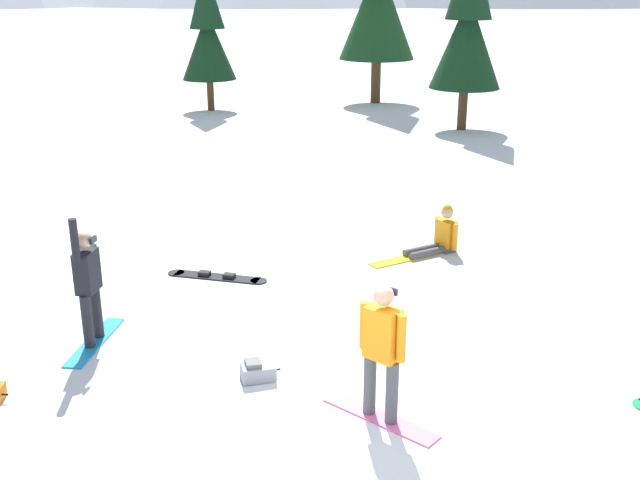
{
  "coord_description": "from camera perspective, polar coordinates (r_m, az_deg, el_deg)",
  "views": [
    {
      "loc": [
        -0.16,
        -7.13,
        4.98
      ],
      "look_at": [
        -0.62,
        4.16,
        1.0
      ],
      "focal_mm": 41.88,
      "sensor_mm": 36.0,
      "label": 1
    }
  ],
  "objects": [
    {
      "name": "ground_plane",
      "position": [
        8.7,
        3.09,
        -15.55
      ],
      "size": [
        800.0,
        800.0,
        0.0
      ],
      "primitive_type": "plane",
      "color": "silver"
    },
    {
      "name": "snowboarder_foreground",
      "position": [
        8.74,
        4.75,
        -8.42
      ],
      "size": [
        1.39,
        1.17,
        1.73
      ],
      "color": "pink",
      "rests_on": "ground_plane"
    },
    {
      "name": "snowboarder_midground",
      "position": [
        10.99,
        -17.28,
        -3.22
      ],
      "size": [
        0.42,
        1.58,
        1.96
      ],
      "color": "#1E8CD8",
      "rests_on": "ground_plane"
    },
    {
      "name": "snowboarder_background",
      "position": [
        14.4,
        9.03,
        0.25
      ],
      "size": [
        1.72,
        1.31,
        0.93
      ],
      "color": "#4C4C51",
      "rests_on": "ground_plane"
    },
    {
      "name": "loose_snowboard_near_left",
      "position": [
        13.25,
        -7.89,
        -2.77
      ],
      "size": [
        1.86,
        0.66,
        0.09
      ],
      "color": "black",
      "rests_on": "ground_plane"
    },
    {
      "name": "backpack_grey",
      "position": [
        9.95,
        -4.79,
        -9.92
      ],
      "size": [
        0.55,
        0.44,
        0.27
      ],
      "color": "gray",
      "rests_on": "ground_plane"
    },
    {
      "name": "pine_tree_short",
      "position": [
        30.1,
        -8.59,
        15.43
      ],
      "size": [
        2.1,
        2.1,
        5.51
      ],
      "color": "#472D19",
      "rests_on": "ground_plane"
    },
    {
      "name": "pine_tree_twin",
      "position": [
        26.24,
        11.23,
        15.86
      ],
      "size": [
        2.41,
        2.41,
        6.45
      ],
      "color": "#472D19",
      "rests_on": "ground_plane"
    }
  ]
}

